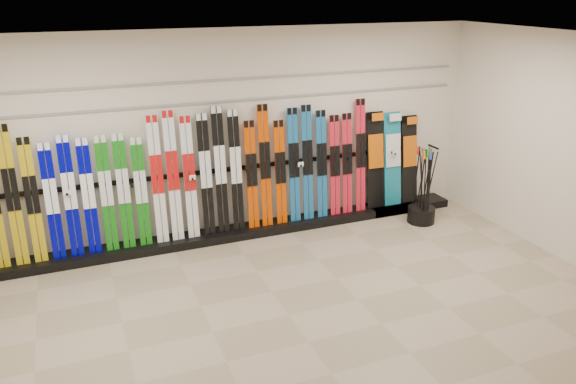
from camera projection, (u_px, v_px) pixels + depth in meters
name	position (u px, v px, depth m)	size (l,w,h in m)	color
floor	(289.00, 315.00, 6.39)	(8.00, 8.00, 0.00)	gray
back_wall	(223.00, 136.00, 8.05)	(8.00, 8.00, 0.00)	beige
right_wall	(574.00, 152.00, 7.27)	(5.00, 5.00, 0.00)	beige
ceiling	(289.00, 44.00, 5.35)	(8.00, 8.00, 0.00)	silver
ski_rack_base	(246.00, 231.00, 8.43)	(8.00, 0.40, 0.12)	black
skis	(198.00, 179.00, 7.91)	(5.38, 0.20, 1.84)	#BEA210
snowboards	(392.00, 160.00, 9.10)	(0.93, 0.24, 1.55)	black
pole_bin	(421.00, 215.00, 8.86)	(0.43, 0.43, 0.25)	black
ski_poles	(424.00, 187.00, 8.66)	(0.25, 0.36, 1.18)	black
slatwall_rail_0	(222.00, 102.00, 7.86)	(7.60, 0.02, 0.03)	gray
slatwall_rail_1	(222.00, 80.00, 7.75)	(7.60, 0.02, 0.03)	gray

